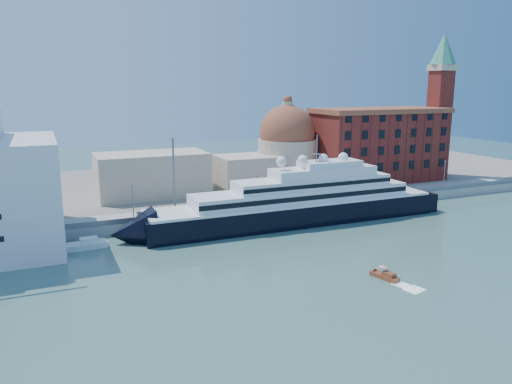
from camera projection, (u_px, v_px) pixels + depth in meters
name	position (u px, v px, depth m)	size (l,w,h in m)	color
ground	(320.00, 256.00, 96.09)	(400.00, 400.00, 0.00)	#3B6760
quay	(252.00, 210.00, 126.34)	(180.00, 10.00, 2.50)	gray
land	(203.00, 183.00, 163.20)	(260.00, 72.00, 2.00)	slate
quay_fence	(259.00, 207.00, 121.92)	(180.00, 0.10, 1.20)	slate
superyacht	(287.00, 207.00, 117.51)	(81.89, 11.35, 24.48)	black
service_barge	(82.00, 246.00, 100.25)	(10.44, 4.18, 2.30)	white
water_taxi	(385.00, 275.00, 84.65)	(2.89, 5.40, 2.44)	brown
warehouse	(379.00, 144.00, 160.08)	(43.00, 19.00, 23.25)	maroon
campanile	(440.00, 96.00, 166.28)	(8.40, 8.40, 47.00)	maroon
church	(240.00, 159.00, 148.10)	(66.00, 18.00, 25.50)	beige
lamp_posts	(205.00, 182.00, 118.08)	(120.80, 2.40, 18.00)	slate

